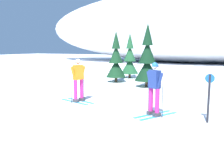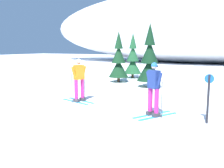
{
  "view_description": "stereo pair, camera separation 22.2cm",
  "coord_description": "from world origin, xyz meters",
  "px_view_note": "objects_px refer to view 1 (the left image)",
  "views": [
    {
      "loc": [
        3.89,
        -8.09,
        2.36
      ],
      "look_at": [
        -0.27,
        0.26,
        0.95
      ],
      "focal_mm": 39.6,
      "sensor_mm": 36.0,
      "label": 1
    },
    {
      "loc": [
        4.09,
        -7.99,
        2.36
      ],
      "look_at": [
        -0.27,
        0.26,
        0.95
      ],
      "focal_mm": 39.6,
      "sensor_mm": 36.0,
      "label": 2
    }
  ],
  "objects_px": {
    "skier_navy_jacket": "(154,88)",
    "trail_marker_post": "(209,95)",
    "pine_tree_far_left": "(130,59)",
    "pine_tree_center_right": "(147,60)",
    "pine_tree_center_left": "(116,61)",
    "skier_orange_jacket": "(78,79)"
  },
  "relations": [
    {
      "from": "skier_navy_jacket",
      "to": "pine_tree_center_right",
      "type": "relative_size",
      "value": 0.49
    },
    {
      "from": "pine_tree_center_left",
      "to": "pine_tree_center_right",
      "type": "distance_m",
      "value": 2.74
    },
    {
      "from": "pine_tree_far_left",
      "to": "pine_tree_center_right",
      "type": "bearing_deg",
      "value": -54.09
    },
    {
      "from": "skier_orange_jacket",
      "to": "trail_marker_post",
      "type": "relative_size",
      "value": 1.2
    },
    {
      "from": "skier_orange_jacket",
      "to": "skier_navy_jacket",
      "type": "bearing_deg",
      "value": -10.74
    },
    {
      "from": "skier_navy_jacket",
      "to": "pine_tree_center_left",
      "type": "height_order",
      "value": "pine_tree_center_left"
    },
    {
      "from": "pine_tree_far_left",
      "to": "pine_tree_center_left",
      "type": "xyz_separation_m",
      "value": [
        0.03,
        -2.48,
        0.01
      ]
    },
    {
      "from": "pine_tree_center_left",
      "to": "pine_tree_center_right",
      "type": "xyz_separation_m",
      "value": [
        2.53,
        -1.05,
        0.14
      ]
    },
    {
      "from": "skier_orange_jacket",
      "to": "trail_marker_post",
      "type": "xyz_separation_m",
      "value": [
        5.28,
        -0.65,
        -0.11
      ]
    },
    {
      "from": "pine_tree_far_left",
      "to": "trail_marker_post",
      "type": "relative_size",
      "value": 2.2
    },
    {
      "from": "skier_orange_jacket",
      "to": "pine_tree_center_right",
      "type": "relative_size",
      "value": 0.5
    },
    {
      "from": "skier_orange_jacket",
      "to": "pine_tree_center_left",
      "type": "distance_m",
      "value": 6.39
    },
    {
      "from": "pine_tree_center_right",
      "to": "pine_tree_center_left",
      "type": "bearing_deg",
      "value": 157.44
    },
    {
      "from": "pine_tree_center_left",
      "to": "trail_marker_post",
      "type": "distance_m",
      "value": 9.5
    },
    {
      "from": "skier_orange_jacket",
      "to": "trail_marker_post",
      "type": "bearing_deg",
      "value": -7.05
    },
    {
      "from": "skier_navy_jacket",
      "to": "trail_marker_post",
      "type": "relative_size",
      "value": 1.2
    },
    {
      "from": "trail_marker_post",
      "to": "pine_tree_center_left",
      "type": "bearing_deg",
      "value": 133.18
    },
    {
      "from": "pine_tree_far_left",
      "to": "pine_tree_center_right",
      "type": "distance_m",
      "value": 4.36
    },
    {
      "from": "skier_orange_jacket",
      "to": "skier_navy_jacket",
      "type": "distance_m",
      "value": 3.61
    },
    {
      "from": "skier_orange_jacket",
      "to": "skier_navy_jacket",
      "type": "relative_size",
      "value": 1.01
    },
    {
      "from": "skier_navy_jacket",
      "to": "pine_tree_far_left",
      "type": "distance_m",
      "value": 10.57
    },
    {
      "from": "skier_orange_jacket",
      "to": "pine_tree_center_left",
      "type": "relative_size",
      "value": 0.54
    }
  ]
}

